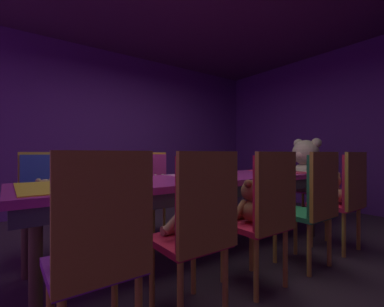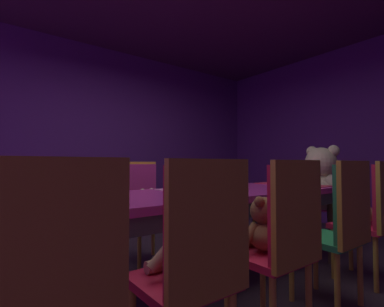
% 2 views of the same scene
% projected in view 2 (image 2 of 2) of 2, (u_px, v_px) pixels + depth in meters
% --- Properties ---
extents(ground_plane, '(7.90, 7.90, 0.00)m').
position_uv_depth(ground_plane, '(194.00, 288.00, 2.19)').
color(ground_plane, '#3F2D38').
extents(wall_back, '(5.20, 0.12, 2.80)m').
position_uv_depth(wall_back, '(365.00, 134.00, 4.17)').
color(wall_back, '#59267F').
rests_on(wall_back, ground_plane).
extents(wall_left, '(0.12, 6.40, 2.80)m').
position_uv_depth(wall_left, '(91.00, 135.00, 4.32)').
color(wall_left, '#59267F').
rests_on(wall_left, ground_plane).
extents(banquet_table, '(0.90, 3.09, 0.75)m').
position_uv_depth(banquet_table, '(194.00, 203.00, 2.21)').
color(banquet_table, '#B22D8C').
rests_on(banquet_table, ground_plane).
extents(chair_left_0, '(0.42, 0.41, 0.98)m').
position_uv_depth(chair_left_0, '(0.00, 212.00, 2.15)').
color(chair_left_0, '#2D47B2').
rests_on(chair_left_0, ground_plane).
extents(teddy_left_0, '(0.23, 0.30, 0.28)m').
position_uv_depth(teddy_left_0, '(1.00, 217.00, 2.04)').
color(teddy_left_0, tan).
rests_on(teddy_left_0, chair_left_0).
extents(chair_left_1, '(0.42, 0.41, 0.98)m').
position_uv_depth(chair_left_1, '(85.00, 204.00, 2.55)').
color(chair_left_1, '#2D47B2').
rests_on(chair_left_1, ground_plane).
extents(teddy_left_1, '(0.23, 0.30, 0.28)m').
position_uv_depth(teddy_left_1, '(90.00, 208.00, 2.44)').
color(teddy_left_1, brown).
rests_on(teddy_left_1, chair_left_1).
extents(chair_left_2, '(0.42, 0.41, 0.98)m').
position_uv_depth(chair_left_2, '(141.00, 200.00, 2.88)').
color(chair_left_2, '#CC338C').
rests_on(chair_left_2, ground_plane).
extents(teddy_left_2, '(0.21, 0.28, 0.26)m').
position_uv_depth(teddy_left_2, '(148.00, 204.00, 2.77)').
color(teddy_left_2, beige).
rests_on(teddy_left_2, chair_left_2).
extents(chair_left_3, '(0.42, 0.41, 0.98)m').
position_uv_depth(chair_left_3, '(188.00, 196.00, 3.25)').
color(chair_left_3, '#2D47B2').
rests_on(chair_left_3, ground_plane).
extents(teddy_left_3, '(0.22, 0.28, 0.26)m').
position_uv_depth(teddy_left_3, '(195.00, 199.00, 3.13)').
color(teddy_left_3, brown).
rests_on(teddy_left_3, chair_left_3).
extents(chair_left_4, '(0.42, 0.41, 0.98)m').
position_uv_depth(chair_left_4, '(228.00, 192.00, 3.63)').
color(chair_left_4, purple).
rests_on(chair_left_4, ground_plane).
extents(teddy_left_4, '(0.23, 0.30, 0.28)m').
position_uv_depth(teddy_left_4, '(237.00, 195.00, 3.52)').
color(teddy_left_4, olive).
rests_on(teddy_left_4, chair_left_4).
extents(chair_right_0, '(0.42, 0.41, 0.98)m').
position_uv_depth(chair_right_0, '(49.00, 292.00, 0.81)').
color(chair_right_0, purple).
rests_on(chair_right_0, ground_plane).
extents(teddy_right_0, '(0.26, 0.34, 0.32)m').
position_uv_depth(teddy_right_0, '(40.00, 276.00, 0.93)').
color(teddy_right_0, beige).
rests_on(teddy_right_0, chair_right_0).
extents(chair_right_1, '(0.42, 0.41, 0.98)m').
position_uv_depth(chair_right_1, '(198.00, 253.00, 1.16)').
color(chair_right_1, red).
rests_on(chair_right_1, ground_plane).
extents(teddy_right_1, '(0.23, 0.30, 0.28)m').
position_uv_depth(teddy_right_1, '(179.00, 249.00, 1.28)').
color(teddy_right_1, tan).
rests_on(teddy_right_1, chair_right_1).
extents(chair_right_2, '(0.42, 0.41, 0.98)m').
position_uv_depth(chair_right_2, '(285.00, 232.00, 1.52)').
color(chair_right_2, red).
rests_on(chair_right_2, ground_plane).
extents(teddy_right_2, '(0.26, 0.34, 0.32)m').
position_uv_depth(teddy_right_2, '(263.00, 227.00, 1.63)').
color(teddy_right_2, brown).
rests_on(teddy_right_2, chair_right_2).
extents(chair_right_3, '(0.42, 0.41, 0.98)m').
position_uv_depth(chair_right_3, '(342.00, 219.00, 1.87)').
color(chair_right_3, '#268C4C').
rests_on(chair_right_3, ground_plane).
extents(chair_right_4, '(0.42, 0.41, 0.98)m').
position_uv_depth(chair_right_4, '(378.00, 210.00, 2.26)').
color(chair_right_4, red).
rests_on(chair_right_4, ground_plane).
extents(teddy_right_4, '(0.26, 0.34, 0.32)m').
position_uv_depth(teddy_right_4, '(358.00, 207.00, 2.38)').
color(teddy_right_4, tan).
rests_on(teddy_right_4, chair_right_4).
extents(throne_chair, '(0.41, 0.42, 0.98)m').
position_uv_depth(throne_chair, '(328.00, 194.00, 3.47)').
color(throne_chair, '#CC338C').
rests_on(throne_chair, ground_plane).
extents(king_teddy_bear, '(0.77, 0.59, 0.72)m').
position_uv_depth(king_teddy_bear, '(321.00, 180.00, 3.37)').
color(king_teddy_bear, beige).
rests_on(king_teddy_bear, throne_chair).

